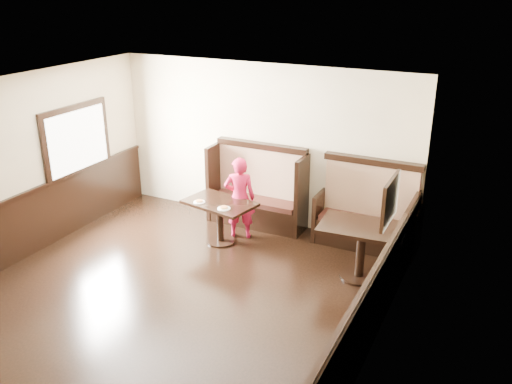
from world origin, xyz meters
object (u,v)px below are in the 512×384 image
Objects in this scene: table_neighbor at (361,239)px; child at (240,198)px; booth_main at (258,195)px; booth_neighbor at (367,218)px; table_main at (220,211)px.

child is (-2.19, 0.43, 0.08)m from table_neighbor.
child is at bearing -93.33° from booth_main.
booth_neighbor reaches higher than table_main.
table_main is at bearing 34.33° from child.
table_main is at bearing -156.51° from booth_neighbor.
booth_main is at bearing -117.65° from child.
booth_main reaches higher than child.
booth_main reaches higher than table_main.
table_neighbor is at bearing -26.10° from booth_main.
booth_neighbor is 1.33× the size of table_neighbor.
table_neighbor is (2.15, -1.05, 0.09)m from booth_main.
table_neighbor is 0.88× the size of child.
booth_main is 1.41× the size of table_main.
table_neighbor is 2.23m from child.
booth_neighbor is 1.17× the size of child.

